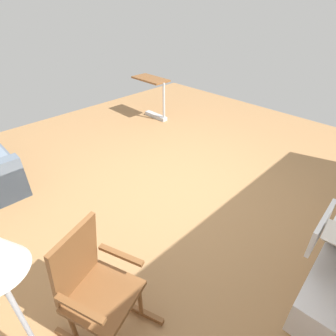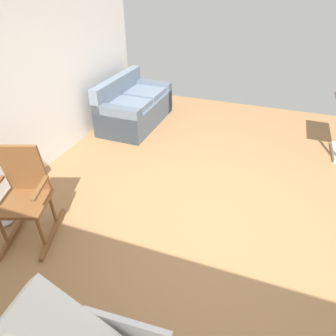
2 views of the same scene
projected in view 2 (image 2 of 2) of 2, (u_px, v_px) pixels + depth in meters
The scene contains 4 objects.
ground_plane at pixel (220, 218), 3.56m from camera, with size 7.45×7.45×0.00m, color #9E7247.
back_wall at pixel (6, 81), 3.58m from camera, with size 6.16×0.10×2.70m, color white.
couch at pixel (134, 108), 5.59m from camera, with size 1.61×0.88×0.85m.
rocking_chair at pixel (25, 195), 3.12m from camera, with size 0.87×0.70×1.05m.
Camera 2 is at (-2.68, -0.32, 2.47)m, focal length 32.02 mm.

